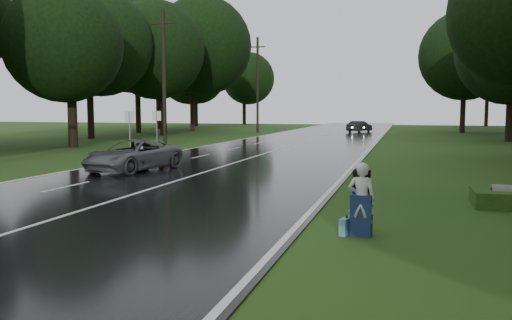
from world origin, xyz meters
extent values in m
plane|color=#244414|center=(0.00, 0.00, 0.00)|extent=(160.00, 160.00, 0.00)
cube|color=black|center=(0.00, 20.00, 0.02)|extent=(12.00, 140.00, 0.04)
cube|color=silver|center=(0.00, 20.00, 0.04)|extent=(0.12, 140.00, 0.01)
imported|color=#4F5355|center=(-3.17, 6.79, 0.70)|extent=(3.09, 5.11, 1.33)
imported|color=black|center=(2.94, 48.21, 0.69)|extent=(2.80, 4.15, 1.29)
imported|color=silver|center=(7.26, -1.98, 0.79)|extent=(0.61, 0.43, 1.58)
cube|color=navy|center=(7.26, -1.98, 0.44)|extent=(0.47, 0.34, 0.88)
cube|color=black|center=(7.24, -1.75, 1.13)|extent=(0.37, 0.22, 0.50)
cube|color=teal|center=(6.95, -1.94, 0.18)|extent=(0.28, 0.54, 0.37)
camera|label=1|loc=(8.11, -12.88, 2.68)|focal=35.95mm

